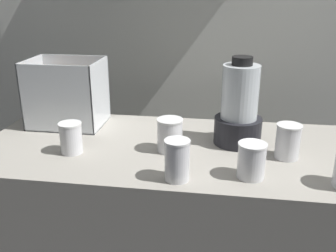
{
  "coord_description": "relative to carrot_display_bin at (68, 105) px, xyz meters",
  "views": [
    {
      "loc": [
        0.19,
        -1.27,
        1.47
      ],
      "look_at": [
        0.0,
        0.0,
        0.98
      ],
      "focal_mm": 40.51,
      "sensor_mm": 36.0,
      "label": 1
    }
  ],
  "objects": [
    {
      "name": "juice_cup_carrot_left",
      "position": [
        0.47,
        -0.21,
        -0.03
      ],
      "size": [
        0.09,
        0.09,
        0.12
      ],
      "color": "white",
      "rests_on": "counter"
    },
    {
      "name": "juice_cup_mango_far_right",
      "position": [
        0.87,
        -0.21,
        -0.03
      ],
      "size": [
        0.09,
        0.09,
        0.12
      ],
      "color": "white",
      "rests_on": "counter"
    },
    {
      "name": "counter",
      "position": [
        0.45,
        -0.17,
        -0.54
      ],
      "size": [
        1.4,
        0.64,
        0.9
      ],
      "primitive_type": "cube",
      "color": "#9E998E",
      "rests_on": "ground_plane"
    },
    {
      "name": "juice_cup_pomegranate_middle",
      "position": [
        0.52,
        -0.42,
        -0.03
      ],
      "size": [
        0.08,
        0.08,
        0.13
      ],
      "color": "white",
      "rests_on": "counter"
    },
    {
      "name": "carrot_display_bin",
      "position": [
        0.0,
        0.0,
        0.0
      ],
      "size": [
        0.3,
        0.22,
        0.28
      ],
      "color": "white",
      "rests_on": "counter"
    },
    {
      "name": "juice_cup_mango_right",
      "position": [
        0.74,
        -0.37,
        -0.03
      ],
      "size": [
        0.09,
        0.09,
        0.11
      ],
      "color": "white",
      "rests_on": "counter"
    },
    {
      "name": "back_wall_unit",
      "position": [
        0.45,
        0.59,
        0.28
      ],
      "size": [
        2.6,
        0.24,
        2.5
      ],
      "color": "silver",
      "rests_on": "ground_plane"
    },
    {
      "name": "juice_cup_pomegranate_far_left",
      "position": [
        0.12,
        -0.28,
        -0.04
      ],
      "size": [
        0.08,
        0.08,
        0.11
      ],
      "color": "white",
      "rests_on": "counter"
    },
    {
      "name": "blender_pitcher",
      "position": [
        0.71,
        -0.1,
        0.05
      ],
      "size": [
        0.18,
        0.18,
        0.33
      ],
      "color": "black",
      "rests_on": "counter"
    }
  ]
}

